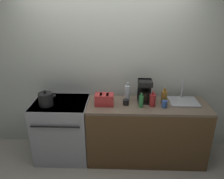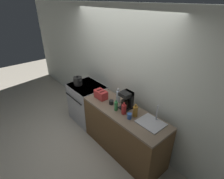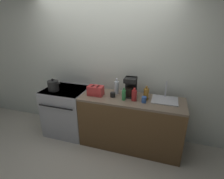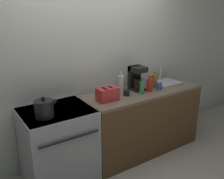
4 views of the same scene
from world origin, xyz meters
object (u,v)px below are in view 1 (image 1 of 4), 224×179
Objects in this scene: bottle_amber at (164,97)px; cup_blue at (164,104)px; kettle at (46,99)px; bottle_red at (153,100)px; bottle_green at (141,101)px; coffee_maker at (145,90)px; stove at (63,128)px; toaster at (104,100)px; bottle_clear at (127,93)px; cup_black at (126,102)px.

bottle_amber reaches higher than cup_blue.
kettle is 1.47m from bottle_red.
bottle_green is 0.36m from bottle_amber.
kettle is at bearing -172.37° from coffee_maker.
kettle is 1.63m from cup_blue.
cup_blue is at bearing 1.39° from bottle_green.
bottle_red is (1.31, -0.09, 0.53)m from stove.
bottle_clear is (0.32, 0.16, 0.04)m from toaster.
cup_blue is at bearing -22.12° from bottle_clear.
coffee_maker is (1.37, 0.18, 0.07)m from kettle.
bottle_green is at bearing -5.95° from stove.
bottle_red is at bearing 170.64° from cup_blue.
bottle_red is 0.37m from cup_black.
bottle_red is at bearing -3.75° from stove.
cup_black is (-0.52, 0.06, -0.01)m from cup_blue.
cup_blue reaches higher than stove.
kettle is (-0.16, -0.11, 0.54)m from stove.
cup_black is at bearing 173.98° from cup_blue.
coffee_maker is at bearing 14.08° from toaster.
cup_blue is (0.26, -0.19, -0.12)m from coffee_maker.
bottle_clear reaches higher than cup_black.
bottle_green is (-0.06, -0.19, -0.08)m from coffee_maker.
bottle_green is (1.15, -0.12, 0.53)m from stove.
bottle_clear reaches higher than cup_blue.
toaster is at bearing 178.57° from bottle_red.
coffee_maker is at bearing 144.11° from cup_blue.
bottle_amber is at bearing -13.69° from coffee_maker.
stove is 1.57m from bottle_amber.
bottle_clear reaches higher than stove.
bottle_clear reaches higher than bottle_red.
coffee_maker is 0.20m from bottle_red.
stove is at bearing -179.70° from bottle_amber.
bottle_amber is 2.37× the size of cup_blue.
bottle_clear is 0.52m from bottle_amber.
bottle_red is 1.03× the size of bottle_green.
cup_black is (0.30, 0.01, -0.04)m from toaster.
coffee_maker is at bearing 3.48° from stove.
stove is 3.27× the size of bottle_clear.
bottle_green is 0.90× the size of bottle_amber.
stove is 1.36m from coffee_maker.
bottle_red is 0.76× the size of bottle_clear.
cup_black is at bearing 2.79° from kettle.
stove is at bearing 173.87° from toaster.
cup_black is at bearing -154.08° from coffee_maker.
toaster is at bearing 174.28° from bottle_green.
bottle_clear is (-0.24, 0.02, -0.05)m from coffee_maker.
coffee_maker reaches higher than toaster.
bottle_green is at bearing -5.72° from toaster.
stove is at bearing -176.52° from coffee_maker.
stove is 1.27m from bottle_green.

